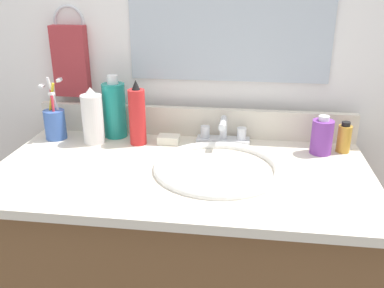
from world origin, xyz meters
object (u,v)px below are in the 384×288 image
object	(u,v)px
bottle_spray_red	(137,116)
bottle_lotion_white	(93,118)
bottle_mouthwash_teal	(114,109)
bottle_cream_purple	(322,136)
bottle_oil_amber	(344,138)
hand_towel	(71,61)
faucet	(223,134)
cup_blue_plastic	(55,123)
soap_bar	(169,139)

from	to	relation	value
bottle_spray_red	bottle_lotion_white	bearing A→B (deg)	-175.83
bottle_mouthwash_teal	bottle_lotion_white	bearing A→B (deg)	-127.03
bottle_mouthwash_teal	bottle_cream_purple	size ratio (longest dim) A/B	1.74
bottle_oil_amber	hand_towel	bearing A→B (deg)	173.27
faucet	bottle_spray_red	size ratio (longest dim) A/B	0.82
bottle_spray_red	bottle_oil_amber	distance (m)	0.60
bottle_spray_red	bottle_lotion_white	world-z (taller)	bottle_spray_red
bottle_lotion_white	bottle_cream_purple	size ratio (longest dim) A/B	1.54
bottle_mouthwash_teal	cup_blue_plastic	world-z (taller)	same
soap_bar	hand_towel	bearing A→B (deg)	163.07
bottle_cream_purple	hand_towel	bearing A→B (deg)	171.25
bottle_lotion_white	cup_blue_plastic	xyz separation A→B (m)	(-0.13, 0.02, -0.03)
bottle_spray_red	bottle_mouthwash_teal	distance (m)	0.10
soap_bar	bottle_spray_red	bearing A→B (deg)	-170.45
soap_bar	faucet	bearing A→B (deg)	9.19
faucet	bottle_mouthwash_teal	xyz separation A→B (m)	(-0.34, 0.01, 0.06)
faucet	bottle_oil_amber	size ratio (longest dim) A/B	1.78
bottle_lotion_white	cup_blue_plastic	world-z (taller)	cup_blue_plastic
faucet	bottle_cream_purple	size ratio (longest dim) A/B	1.44
bottle_lotion_white	soap_bar	distance (m)	0.23
hand_towel	bottle_spray_red	bearing A→B (deg)	-25.76
bottle_lotion_white	faucet	bearing A→B (deg)	7.54
bottle_oil_amber	bottle_cream_purple	bearing A→B (deg)	-163.05
bottle_mouthwash_teal	bottle_cream_purple	world-z (taller)	bottle_mouthwash_teal
hand_towel	bottle_spray_red	size ratio (longest dim) A/B	1.13
faucet	cup_blue_plastic	world-z (taller)	cup_blue_plastic
bottle_cream_purple	soap_bar	distance (m)	0.44
soap_bar	bottle_oil_amber	bearing A→B (deg)	0.15
bottle_mouthwash_teal	bottle_cream_purple	xyz separation A→B (m)	(0.62, -0.06, -0.04)
bottle_mouthwash_teal	bottle_cream_purple	bearing A→B (deg)	-5.28
hand_towel	soap_bar	distance (m)	0.40
hand_towel	bottle_cream_purple	bearing A→B (deg)	-8.75
soap_bar	bottle_cream_purple	bearing A→B (deg)	-2.40
faucet	bottle_lotion_white	xyz separation A→B (m)	(-0.39, -0.05, 0.05)
faucet	bottle_cream_purple	distance (m)	0.28
bottle_lotion_white	bottle_mouthwash_teal	bearing A→B (deg)	52.97
hand_towel	faucet	distance (m)	0.53
faucet	bottle_lotion_white	size ratio (longest dim) A/B	0.93
hand_towel	bottle_cream_purple	size ratio (longest dim) A/B	1.98
bottle_mouthwash_teal	soap_bar	bearing A→B (deg)	-12.34
bottle_mouthwash_teal	bottle_spray_red	bearing A→B (deg)	-31.91
bottle_cream_purple	bottle_spray_red	bearing A→B (deg)	179.63
cup_blue_plastic	soap_bar	bearing A→B (deg)	0.93
bottle_oil_amber	cup_blue_plastic	distance (m)	0.86
hand_towel	soap_bar	bearing A→B (deg)	-16.93
bottle_spray_red	bottle_cream_purple	xyz separation A→B (m)	(0.53, -0.00, -0.04)
faucet	cup_blue_plastic	size ratio (longest dim) A/B	0.83
bottle_spray_red	cup_blue_plastic	size ratio (longest dim) A/B	1.01
bottle_lotion_white	bottle_oil_amber	world-z (taller)	bottle_lotion_white
bottle_spray_red	bottle_oil_amber	world-z (taller)	bottle_spray_red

